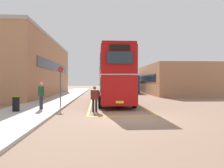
# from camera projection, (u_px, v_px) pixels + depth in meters

# --- Properties ---
(ground_plane) EXTENTS (135.60, 135.60, 0.00)m
(ground_plane) POSITION_uv_depth(u_px,v_px,m) (115.00, 98.00, 26.23)
(ground_plane) COLOR #846651
(sidewalk_left) EXTENTS (4.00, 57.60, 0.14)m
(sidewalk_left) POSITION_uv_depth(u_px,v_px,m) (64.00, 96.00, 28.27)
(sidewalk_left) COLOR #B2ADA3
(sidewalk_left) RESTS_ON ground
(brick_building_left) EXTENTS (5.55, 24.09, 7.71)m
(brick_building_left) POSITION_uv_depth(u_px,v_px,m) (36.00, 68.00, 30.62)
(brick_building_left) COLOR #AD7A56
(brick_building_left) RESTS_ON ground
(depot_building_right) EXTENTS (8.97, 14.82, 4.52)m
(depot_building_right) POSITION_uv_depth(u_px,v_px,m) (175.00, 80.00, 34.53)
(depot_building_right) COLOR #AD7A56
(depot_building_right) RESTS_ON ground
(double_decker_bus) EXTENTS (2.95, 9.78, 4.75)m
(double_decker_bus) POSITION_uv_depth(u_px,v_px,m) (114.00, 76.00, 19.37)
(double_decker_bus) COLOR black
(double_decker_bus) RESTS_ON ground
(single_deck_bus) EXTENTS (2.85, 8.33, 3.02)m
(single_deck_bus) POSITION_uv_depth(u_px,v_px,m) (129.00, 83.00, 38.92)
(single_deck_bus) COLOR black
(single_deck_bus) RESTS_ON ground
(pedestrian_boarding) EXTENTS (0.54, 0.37, 1.69)m
(pedestrian_boarding) POSITION_uv_depth(u_px,v_px,m) (95.00, 97.00, 14.34)
(pedestrian_boarding) COLOR black
(pedestrian_boarding) RESTS_ON ground
(pedestrian_waiting_near) EXTENTS (0.28, 0.60, 1.80)m
(pedestrian_waiting_near) POSITION_uv_depth(u_px,v_px,m) (41.00, 93.00, 14.73)
(pedestrian_waiting_near) COLOR #2D2D38
(pedestrian_waiting_near) RESTS_ON sidewalk_left
(litter_bin) EXTENTS (0.46, 0.46, 0.95)m
(litter_bin) POSITION_uv_depth(u_px,v_px,m) (16.00, 104.00, 13.68)
(litter_bin) COLOR black
(litter_bin) RESTS_ON sidewalk_left
(bus_stop_sign) EXTENTS (0.44, 0.08, 3.02)m
(bus_stop_sign) POSITION_uv_depth(u_px,v_px,m) (60.00, 82.00, 16.86)
(bus_stop_sign) COLOR #4C4C51
(bus_stop_sign) RESTS_ON sidewalk_left
(bay_marking_yellow) EXTENTS (4.38, 11.79, 0.01)m
(bay_marking_yellow) POSITION_uv_depth(u_px,v_px,m) (116.00, 106.00, 17.55)
(bay_marking_yellow) COLOR gold
(bay_marking_yellow) RESTS_ON ground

